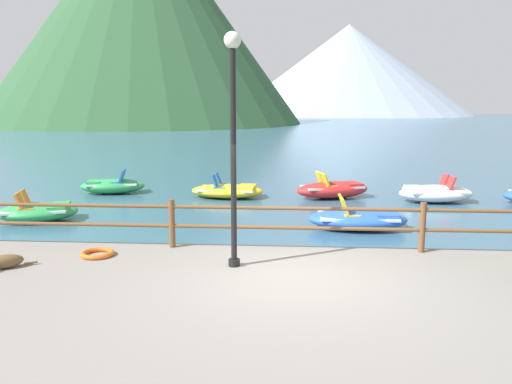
# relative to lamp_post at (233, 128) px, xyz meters

# --- Properties ---
(ground_plane) EXTENTS (200.00, 200.00, 0.00)m
(ground_plane) POSITION_rel_lamp_post_xyz_m (1.05, 39.51, -2.76)
(ground_plane) COLOR #38607A
(promenade_dock) EXTENTS (28.00, 8.00, 0.40)m
(promenade_dock) POSITION_rel_lamp_post_xyz_m (1.05, -2.69, -2.56)
(promenade_dock) COLOR gray
(promenade_dock) RESTS_ON ground
(dock_railing) EXTENTS (23.92, 0.12, 0.95)m
(dock_railing) POSITION_rel_lamp_post_xyz_m (1.05, 1.06, -1.78)
(dock_railing) COLOR brown
(dock_railing) RESTS_ON promenade_dock
(lamp_post) EXTENTS (0.28, 0.28, 3.91)m
(lamp_post) POSITION_rel_lamp_post_xyz_m (0.00, 0.00, 0.00)
(lamp_post) COLOR black
(lamp_post) RESTS_ON promenade_dock
(life_ring) EXTENTS (0.61, 0.61, 0.09)m
(life_ring) POSITION_rel_lamp_post_xyz_m (-2.58, 0.40, -2.32)
(life_ring) COLOR orange
(life_ring) RESTS_ON promenade_dock
(pedal_boat_0) EXTENTS (2.41, 1.84, 0.83)m
(pedal_boat_0) POSITION_rel_lamp_post_xyz_m (-5.93, 4.68, -2.51)
(pedal_boat_0) COLOR green
(pedal_boat_0) RESTS_ON ground
(pedal_boat_2) EXTENTS (2.51, 1.59, 0.87)m
(pedal_boat_2) POSITION_rel_lamp_post_xyz_m (5.66, 8.17, -2.48)
(pedal_boat_2) COLOR white
(pedal_boat_2) RESTS_ON ground
(pedal_boat_3) EXTENTS (2.78, 1.90, 0.89)m
(pedal_boat_3) POSITION_rel_lamp_post_xyz_m (2.39, 8.61, -2.46)
(pedal_boat_3) COLOR red
(pedal_boat_3) RESTS_ON ground
(pedal_boat_4) EXTENTS (2.52, 1.35, 0.84)m
(pedal_boat_4) POSITION_rel_lamp_post_xyz_m (2.69, 4.37, -2.50)
(pedal_boat_4) COLOR blue
(pedal_boat_4) RESTS_ON ground
(pedal_boat_5) EXTENTS (2.54, 1.53, 0.80)m
(pedal_boat_5) POSITION_rel_lamp_post_xyz_m (-1.17, 8.46, -2.53)
(pedal_boat_5) COLOR yellow
(pedal_boat_5) RESTS_ON ground
(pedal_boat_6) EXTENTS (2.39, 1.51, 0.85)m
(pedal_boat_6) POSITION_rel_lamp_post_xyz_m (-5.36, 8.97, -2.49)
(pedal_boat_6) COLOR green
(pedal_boat_6) RESTS_ON ground
(cliff_headland) EXTENTS (48.52, 48.52, 33.64)m
(cliff_headland) POSITION_rel_lamp_post_xyz_m (-20.36, 71.33, 13.02)
(cliff_headland) COLOR #2D5633
(cliff_headland) RESTS_ON ground
(distant_peak) EXTENTS (63.86, 63.86, 23.38)m
(distant_peak) POSITION_rel_lamp_post_xyz_m (15.89, 130.03, 8.93)
(distant_peak) COLOR #93A3B7
(distant_peak) RESTS_ON ground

